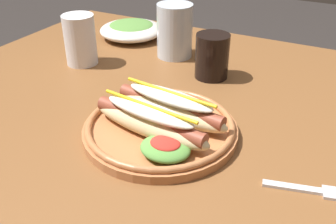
# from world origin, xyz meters

# --- Properties ---
(dining_table) EXTENTS (1.12, 1.02, 0.74)m
(dining_table) POSITION_xyz_m (0.00, 0.00, 0.64)
(dining_table) COLOR brown
(dining_table) RESTS_ON ground_plane
(hot_dog_plate) EXTENTS (0.27, 0.27, 0.08)m
(hot_dog_plate) POSITION_xyz_m (0.04, -0.07, 0.77)
(hot_dog_plate) COLOR #B77042
(hot_dog_plate) RESTS_ON dining_table
(fork) EXTENTS (0.12, 0.05, 0.00)m
(fork) POSITION_xyz_m (0.30, -0.09, 0.74)
(fork) COLOR silver
(fork) RESTS_ON dining_table
(soda_cup) EXTENTS (0.08, 0.08, 0.10)m
(soda_cup) POSITION_xyz_m (0.03, 0.20, 0.79)
(soda_cup) COLOR black
(soda_cup) RESTS_ON dining_table
(water_cup) EXTENTS (0.09, 0.09, 0.13)m
(water_cup) POSITION_xyz_m (-0.11, 0.27, 0.81)
(water_cup) COLOR silver
(water_cup) RESTS_ON dining_table
(extra_cup) EXTENTS (0.08, 0.08, 0.12)m
(extra_cup) POSITION_xyz_m (-0.29, 0.12, 0.80)
(extra_cup) COLOR white
(extra_cup) RESTS_ON dining_table
(side_bowl) EXTENTS (0.18, 0.18, 0.05)m
(side_bowl) POSITION_xyz_m (-0.28, 0.34, 0.76)
(side_bowl) COLOR silver
(side_bowl) RESTS_ON dining_table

